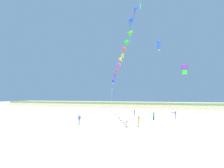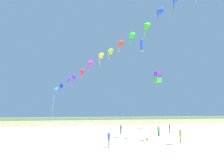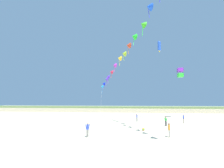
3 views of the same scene
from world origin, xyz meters
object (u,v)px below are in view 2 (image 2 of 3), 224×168
object	(u,v)px
person_near_right	(180,135)
large_kite_low_lead	(158,77)
person_far_right	(169,128)
large_kite_mid_trail	(142,45)
person_near_left	(109,139)
person_far_left	(121,129)
beach_ball	(147,139)
person_mid_center	(159,130)

from	to	relation	value
person_near_right	large_kite_low_lead	size ratio (longest dim) A/B	0.71
person_far_right	large_kite_mid_trail	distance (m)	16.65
person_near_left	person_far_left	bearing A→B (deg)	65.94
person_near_left	person_far_left	xyz separation A→B (m)	(6.31, 14.14, -0.07)
person_near_right	large_kite_mid_trail	world-z (taller)	large_kite_mid_trail
person_far_left	large_kite_mid_trail	bearing A→B (deg)	28.22
person_near_right	person_far_left	bearing A→B (deg)	103.22
person_near_right	beach_ball	distance (m)	4.58
person_near_left	person_near_right	bearing A→B (deg)	6.60
person_mid_center	person_far_left	bearing A→B (deg)	134.18
person_far_right	large_kite_mid_trail	xyz separation A→B (m)	(-3.15, 4.09, 15.83)
person_near_right	person_mid_center	size ratio (longest dim) A/B	1.04
person_far_left	large_kite_low_lead	distance (m)	17.32
person_near_left	person_near_right	world-z (taller)	person_near_left
large_kite_mid_trail	person_near_right	bearing A→B (deg)	-98.78
person_mid_center	beach_ball	world-z (taller)	person_mid_center
large_kite_mid_trail	person_far_left	bearing A→B (deg)	-151.78
person_near_left	person_far_left	world-z (taller)	person_near_left
large_kite_low_lead	person_near_left	bearing A→B (deg)	-129.09
person_mid_center	beach_ball	xyz separation A→B (m)	(-4.16, -4.63, -0.72)
person_near_right	person_far_right	size ratio (longest dim) A/B	0.97
person_far_left	person_far_right	distance (m)	8.76
person_near_right	person_far_right	world-z (taller)	person_far_right
person_far_left	person_mid_center	bearing A→B (deg)	-45.82
person_mid_center	person_far_left	xyz separation A→B (m)	(-4.60, 4.74, 0.01)
person_mid_center	beach_ball	bearing A→B (deg)	-131.94
large_kite_low_lead	large_kite_mid_trail	xyz separation A→B (m)	(-5.92, -4.77, 5.45)
person_near_right	person_far_right	bearing A→B (deg)	64.77
person_near_right	person_far_left	size ratio (longest dim) A/B	1.03
person_far_left	beach_ball	xyz separation A→B (m)	(0.44, -9.37, -0.73)
person_near_right	person_far_left	xyz separation A→B (m)	(-3.07, 13.05, -0.03)
person_near_left	person_near_right	xyz separation A→B (m)	(9.38, 1.09, -0.04)
person_near_right	person_mid_center	distance (m)	8.45
person_near_right	person_near_left	bearing A→B (deg)	-173.40
person_mid_center	person_far_right	xyz separation A→B (m)	(4.08, 3.62, 0.07)
person_near_left	beach_ball	bearing A→B (deg)	35.21
person_near_left	person_far_right	bearing A→B (deg)	40.95
person_near_left	large_kite_mid_trail	xyz separation A→B (m)	(11.85, 17.11, 15.81)
person_far_right	beach_ball	distance (m)	11.69
large_kite_mid_trail	large_kite_low_lead	bearing A→B (deg)	38.86
person_near_right	beach_ball	xyz separation A→B (m)	(-2.62, 3.68, -0.76)
person_far_left	large_kite_mid_trail	size ratio (longest dim) A/B	0.58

